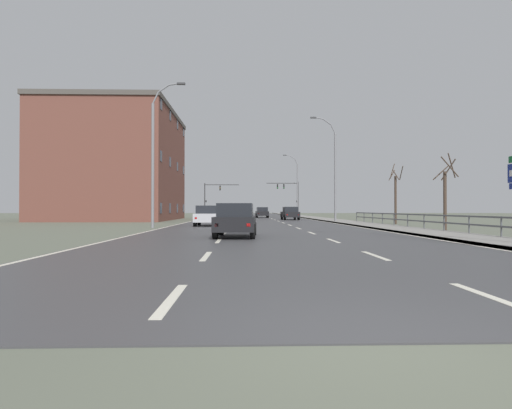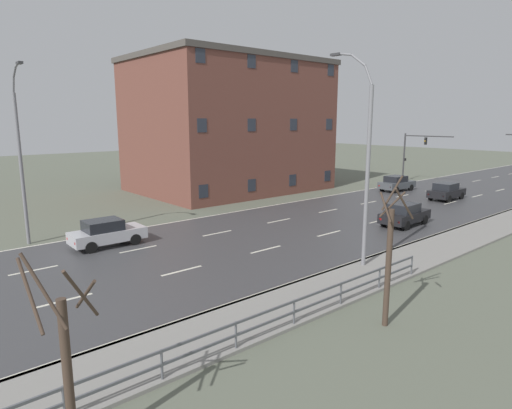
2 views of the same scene
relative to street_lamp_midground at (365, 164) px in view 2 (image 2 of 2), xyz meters
The scene contains 12 objects.
ground_plane 14.93m from the street_lamp_midground, 122.02° to the left, with size 160.00×160.00×0.12m.
road_asphalt_strip 25.52m from the street_lamp_midground, 107.29° to the left, with size 14.00×120.00×0.03m.
street_lamp_midground is the anchor object (origin of this frame).
street_lamp_left_bank 18.80m from the street_lamp_midground, 142.39° to the right, with size 2.31×0.24×10.09m.
traffic_signal_left 32.36m from the street_lamp_midground, 116.03° to the left, with size 5.77×0.36×5.62m.
car_near_left 22.32m from the street_lamp_midground, 106.15° to the left, with size 1.92×4.14×1.57m.
car_far_left 14.77m from the street_lamp_midground, 144.74° to the right, with size 1.87×4.11×1.57m.
car_distant 25.43m from the street_lamp_midground, 118.13° to the left, with size 1.97×4.17×1.57m.
car_far_right 10.75m from the street_lamp_midground, 109.15° to the left, with size 1.99×4.18×1.57m.
brick_building 26.05m from the street_lamp_midground, 157.47° to the left, with size 13.85×18.21×13.10m.
bare_tree_near 15.71m from the street_lamp_midground, 76.26° to the right, with size 1.21×1.33×4.70m.
bare_tree_mid 6.89m from the street_lamp_midground, 45.94° to the right, with size 1.14×1.16×5.30m.
Camera 2 is at (19.78, 18.80, 7.11)m, focal length 30.60 mm.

